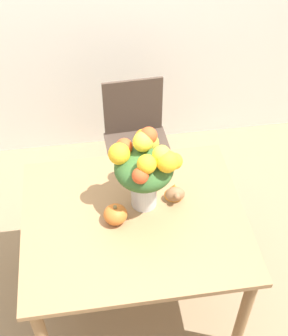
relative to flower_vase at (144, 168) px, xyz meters
The scene contains 6 objects.
ground_plane 1.00m from the flower_vase, 125.87° to the right, with size 12.00×12.00×0.00m, color #8E7556.
dining_table 0.38m from the flower_vase, 125.87° to the right, with size 1.13×0.95×0.73m.
flower_vase is the anchor object (origin of this frame).
pumpkin 0.28m from the flower_vase, 148.79° to the right, with size 0.12×0.12×0.11m.
turkey_figurine 0.27m from the flower_vase, ahead, with size 0.10×0.14×0.08m.
dining_chair_near_window 0.93m from the flower_vase, 85.24° to the left, with size 0.44×0.44×0.89m.
Camera 1 is at (-0.17, -1.49, 2.58)m, focal length 50.00 mm.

